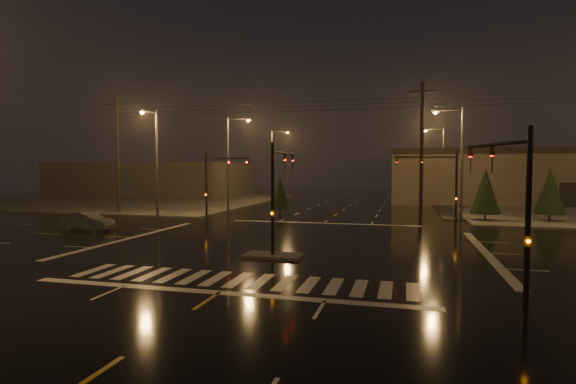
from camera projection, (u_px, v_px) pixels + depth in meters
ground at (291, 244)px, 27.34m from camera, size 140.00×140.00×0.00m
sidewalk_nw at (139, 201)px, 63.91m from camera, size 36.00×36.00×0.12m
median_island at (273, 256)px, 23.48m from camera, size 3.00×1.60×0.15m
crosswalk at (238, 280)px, 18.65m from camera, size 15.00×2.60×0.01m
stop_bar_near at (219, 293)px, 16.72m from camera, size 16.00×0.50×0.01m
stop_bar_far at (323, 223)px, 37.97m from camera, size 16.00×0.50×0.01m
commercial_block at (153, 179)px, 76.62m from camera, size 30.00×18.00×5.60m
signal_mast_median at (277, 185)px, 24.18m from camera, size 0.25×4.59×6.00m
signal_mast_ne at (443, 179)px, 34.54m from camera, size 4.84×1.86×6.00m
signal_mast_nw at (215, 178)px, 39.34m from camera, size 4.84×1.86×6.00m
signal_mast_se at (514, 196)px, 15.14m from camera, size 1.55×3.87×6.00m
streetlight_1 at (231, 157)px, 47.26m from camera, size 2.77×0.32×10.00m
streetlight_2 at (274, 160)px, 62.71m from camera, size 2.77×0.32×10.00m
streetlight_3 at (458, 155)px, 39.67m from camera, size 2.77×0.32×10.00m
streetlight_4 at (441, 160)px, 58.99m from camera, size 2.77×0.32×10.00m
streetlight_5 at (155, 156)px, 41.89m from camera, size 0.32×2.77×10.00m
utility_pole_0 at (118, 154)px, 46.11m from camera, size 2.20×0.32×12.00m
utility_pole_1 at (422, 151)px, 38.53m from camera, size 2.20×0.32×12.00m
conifer_0 at (485, 191)px, 39.15m from camera, size 2.51×2.51×4.62m
conifer_1 at (550, 191)px, 38.70m from camera, size 2.57×2.57×4.72m
conifer_3 at (280, 193)px, 44.22m from camera, size 1.99×1.99×3.81m
car_crossing at (88, 221)px, 33.81m from camera, size 4.08×1.57×1.33m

